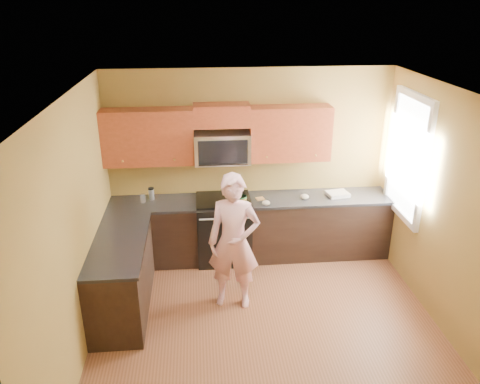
{
  "coord_description": "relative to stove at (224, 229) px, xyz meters",
  "views": [
    {
      "loc": [
        -0.73,
        -4.36,
        3.59
      ],
      "look_at": [
        -0.2,
        1.3,
        1.2
      ],
      "focal_mm": 35.19,
      "sensor_mm": 36.0,
      "label": 1
    }
  ],
  "objects": [
    {
      "name": "floor",
      "position": [
        0.4,
        -1.68,
        -0.47
      ],
      "size": [
        4.0,
        4.0,
        0.0
      ],
      "primitive_type": "plane",
      "color": "brown",
      "rests_on": "ground"
    },
    {
      "name": "glass_b",
      "position": [
        -1.12,
        0.05,
        0.51
      ],
      "size": [
        0.09,
        0.09,
        0.12
      ],
      "primitive_type": "cylinder",
      "rotation": [
        0.0,
        0.0,
        -0.34
      ],
      "color": "silver",
      "rests_on": "countertop_back"
    },
    {
      "name": "wall_front",
      "position": [
        0.4,
        -3.67,
        0.88
      ],
      "size": [
        4.0,
        0.0,
        4.0
      ],
      "primitive_type": "plane",
      "rotation": [
        -1.57,
        0.0,
        0.0
      ],
      "color": "olive",
      "rests_on": "ground"
    },
    {
      "name": "napkin_b",
      "position": [
        1.15,
        -0.05,
        0.48
      ],
      "size": [
        0.16,
        0.16,
        0.07
      ],
      "primitive_type": "ellipsoid",
      "rotation": [
        0.0,
        0.0,
        -0.35
      ],
      "color": "silver",
      "rests_on": "countertop_back"
    },
    {
      "name": "cabinet_back_run",
      "position": [
        0.4,
        0.02,
        -0.03
      ],
      "size": [
        4.0,
        0.6,
        0.88
      ],
      "primitive_type": "cube",
      "color": "black",
      "rests_on": "floor"
    },
    {
      "name": "butter_tub",
      "position": [
        0.26,
        -0.04,
        0.45
      ],
      "size": [
        0.15,
        0.15,
        0.1
      ],
      "primitive_type": null,
      "rotation": [
        0.0,
        0.0,
        -0.08
      ],
      "color": "yellow",
      "rests_on": "countertop_back"
    },
    {
      "name": "countertop_left",
      "position": [
        -1.29,
        -1.08,
        0.43
      ],
      "size": [
        0.62,
        1.6,
        0.04
      ],
      "primitive_type": "cube",
      "color": "black",
      "rests_on": "cabinet_left_run"
    },
    {
      "name": "woman",
      "position": [
        0.06,
        -1.1,
        0.38
      ],
      "size": [
        0.7,
        0.53,
        1.71
      ],
      "primitive_type": "imported",
      "rotation": [
        0.0,
        0.0,
        -0.2
      ],
      "color": "pink",
      "rests_on": "floor"
    },
    {
      "name": "countertop_back",
      "position": [
        0.4,
        0.01,
        0.43
      ],
      "size": [
        4.0,
        0.62,
        0.04
      ],
      "primitive_type": "cube",
      "color": "black",
      "rests_on": "cabinet_back_run"
    },
    {
      "name": "window",
      "position": [
        2.38,
        -0.48,
        1.17
      ],
      "size": [
        0.06,
        1.06,
        1.66
      ],
      "primitive_type": null,
      "color": "white",
      "rests_on": "wall_right"
    },
    {
      "name": "ceiling",
      "position": [
        0.4,
        -1.68,
        2.23
      ],
      "size": [
        4.0,
        4.0,
        0.0
      ],
      "primitive_type": "plane",
      "rotation": [
        3.14,
        0.0,
        0.0
      ],
      "color": "white",
      "rests_on": "ground"
    },
    {
      "name": "travel_mug",
      "position": [
        -1.0,
        0.14,
        0.45
      ],
      "size": [
        0.1,
        0.1,
        0.17
      ],
      "primitive_type": null,
      "rotation": [
        0.0,
        0.0,
        0.34
      ],
      "color": "silver",
      "rests_on": "countertop_back"
    },
    {
      "name": "wall_right",
      "position": [
        2.4,
        -1.68,
        0.88
      ],
      "size": [
        0.0,
        4.0,
        4.0
      ],
      "primitive_type": "plane",
      "rotation": [
        1.57,
        0.0,
        -1.57
      ],
      "color": "olive",
      "rests_on": "ground"
    },
    {
      "name": "upper_cab_right",
      "position": [
        0.94,
        0.16,
        0.97
      ],
      "size": [
        1.12,
        0.33,
        0.75
      ],
      "primitive_type": null,
      "color": "brown",
      "rests_on": "wall_back"
    },
    {
      "name": "upper_cab_left",
      "position": [
        -0.99,
        0.16,
        0.97
      ],
      "size": [
        1.22,
        0.33,
        0.75
      ],
      "primitive_type": null,
      "color": "brown",
      "rests_on": "wall_back"
    },
    {
      "name": "stove",
      "position": [
        0.0,
        0.0,
        0.0
      ],
      "size": [
        0.76,
        0.65,
        0.95
      ],
      "primitive_type": null,
      "color": "black",
      "rests_on": "floor"
    },
    {
      "name": "wall_left",
      "position": [
        -1.6,
        -1.68,
        0.88
      ],
      "size": [
        0.0,
        4.0,
        4.0
      ],
      "primitive_type": "plane",
      "rotation": [
        1.57,
        0.0,
        1.57
      ],
      "color": "olive",
      "rests_on": "ground"
    },
    {
      "name": "upper_cab_over_mw",
      "position": [
        0.0,
        0.16,
        1.62
      ],
      "size": [
        0.76,
        0.33,
        0.3
      ],
      "primitive_type": "cube",
      "color": "brown",
      "rests_on": "wall_back"
    },
    {
      "name": "cabinet_left_run",
      "position": [
        -1.3,
        -1.08,
        -0.03
      ],
      "size": [
        0.6,
        1.6,
        0.88
      ],
      "primitive_type": "cube",
      "color": "black",
      "rests_on": "floor"
    },
    {
      "name": "napkin_a",
      "position": [
        0.58,
        -0.2,
        0.48
      ],
      "size": [
        0.11,
        0.12,
        0.06
      ],
      "primitive_type": "ellipsoid",
      "rotation": [
        0.0,
        0.0,
        0.01
      ],
      "color": "silver",
      "rests_on": "countertop_back"
    },
    {
      "name": "microwave",
      "position": [
        0.0,
        0.12,
        0.97
      ],
      "size": [
        0.76,
        0.4,
        0.42
      ],
      "primitive_type": null,
      "color": "silver",
      "rests_on": "wall_back"
    },
    {
      "name": "toast_slice",
      "position": [
        0.52,
        -0.0,
        0.45
      ],
      "size": [
        0.13,
        0.13,
        0.01
      ],
      "primitive_type": "cube",
      "rotation": [
        0.0,
        0.0,
        0.2
      ],
      "color": "#B27F47",
      "rests_on": "countertop_back"
    },
    {
      "name": "frying_pan",
      "position": [
        0.08,
        -0.21,
        0.47
      ],
      "size": [
        0.31,
        0.45,
        0.05
      ],
      "primitive_type": null,
      "rotation": [
        0.0,
        0.0,
        -0.18
      ],
      "color": "black",
      "rests_on": "stove"
    },
    {
      "name": "wall_back",
      "position": [
        0.4,
        0.32,
        0.88
      ],
      "size": [
        4.0,
        0.0,
        4.0
      ],
      "primitive_type": "plane",
      "rotation": [
        1.57,
        0.0,
        0.0
      ],
      "color": "olive",
      "rests_on": "ground"
    },
    {
      "name": "dish_towel",
      "position": [
        1.65,
        0.03,
        0.47
      ],
      "size": [
        0.34,
        0.29,
        0.05
      ],
      "primitive_type": "cube",
      "rotation": [
        0.0,
        0.0,
        0.17
      ],
      "color": "white",
      "rests_on": "countertop_back"
    }
  ]
}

